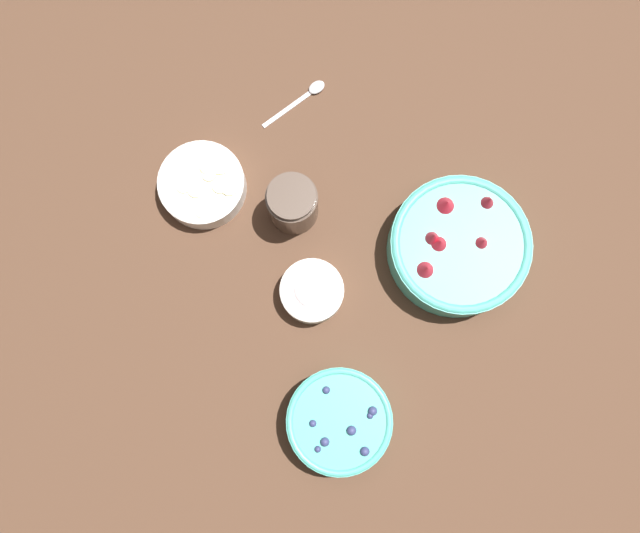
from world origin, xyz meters
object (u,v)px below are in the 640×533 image
bowl_strawberries (458,246)px  jar_chocolate (293,204)px  bowl_blueberries (339,421)px  bowl_cream (312,291)px  bowl_bananas (202,185)px

bowl_strawberries → jar_chocolate: size_ratio=2.32×
bowl_blueberries → bowl_cream: (-0.20, 0.07, -0.01)m
bowl_strawberries → bowl_blueberries: 0.35m
bowl_blueberries → jar_chocolate: bearing=160.9°
bowl_blueberries → bowl_cream: size_ratio=1.58×
bowl_blueberries → bowl_bananas: size_ratio=1.14×
bowl_blueberries → bowl_cream: bearing=160.6°
bowl_bananas → jar_chocolate: size_ratio=1.47×
bowl_strawberries → bowl_cream: bearing=-104.4°
bowl_strawberries → bowl_bananas: 0.45m
jar_chocolate → bowl_cream: bearing=-18.6°
bowl_blueberries → bowl_bananas: (-0.46, 0.01, -0.01)m
jar_chocolate → bowl_bananas: bearing=-135.9°
bowl_cream → jar_chocolate: jar_chocolate is taller
bowl_blueberries → jar_chocolate: size_ratio=1.67×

